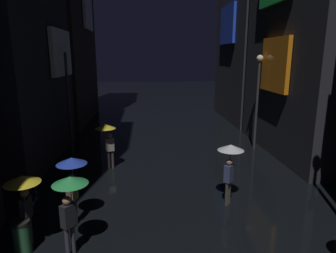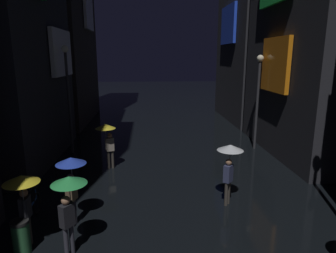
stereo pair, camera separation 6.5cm
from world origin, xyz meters
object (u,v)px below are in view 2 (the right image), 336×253
Objects in this scene: pedestrian_midstreet_centre_clear at (230,158)px; bicycle_parked_at_storefront at (32,210)px; pedestrian_foreground_right_yellow at (107,134)px; streetlamp_right_far at (258,91)px; pedestrian_near_crossing_blue at (71,173)px; pedestrian_far_right_green at (68,194)px; trash_bin at (21,237)px; pedestrian_midstreet_left_yellow at (23,191)px; streetlamp_left_far at (68,87)px.

bicycle_parked_at_storefront is (-6.41, -0.78, -1.28)m from pedestrian_midstreet_centre_clear.
streetlamp_right_far reaches higher than pedestrian_foreground_right_yellow.
pedestrian_near_crossing_blue is 1.48m from pedestrian_far_right_green.
trash_bin is at bearing -104.33° from pedestrian_foreground_right_yellow.
streetlamp_right_far is at bearing 42.21° from pedestrian_midstreet_left_yellow.
streetlamp_left_far is (-0.80, 8.32, 1.82)m from pedestrian_midstreet_left_yellow.
pedestrian_near_crossing_blue is at bearing 53.05° from trash_bin.
trash_bin is at bearing -79.05° from bicycle_parked_at_storefront.
pedestrian_far_right_green is (-4.79, -2.42, 0.00)m from pedestrian_midstreet_centre_clear.
pedestrian_midstreet_left_yellow is 1.22m from trash_bin.
streetlamp_right_far is (9.60, 6.98, 2.85)m from bicycle_parked_at_storefront.
pedestrian_midstreet_left_yellow is 1.92m from bicycle_parked_at_storefront.
pedestrian_near_crossing_blue is at bearing -96.03° from pedestrian_foreground_right_yellow.
pedestrian_far_right_green is 1.16× the size of bicycle_parked_at_storefront.
pedestrian_midstreet_centre_clear is 0.38× the size of streetlamp_left_far.
pedestrian_midstreet_left_yellow is 0.38× the size of streetlamp_left_far.
streetlamp_right_far is 5.51× the size of trash_bin.
streetlamp_left_far reaches higher than pedestrian_midstreet_left_yellow.
pedestrian_near_crossing_blue is 7.56m from streetlamp_left_far.
pedestrian_near_crossing_blue and pedestrian_midstreet_centre_clear have the same top height.
streetlamp_right_far is 10.00m from streetlamp_left_far.
pedestrian_midstreet_centre_clear is at bearing -117.28° from streetlamp_right_far.
pedestrian_foreground_right_yellow is at bearing 75.67° from trash_bin.
pedestrian_midstreet_centre_clear is 5.37m from pedestrian_far_right_green.
streetlamp_left_far is at bearing 95.49° from pedestrian_midstreet_left_yellow.
pedestrian_midstreet_centre_clear is at bearing 26.80° from pedestrian_far_right_green.
pedestrian_midstreet_left_yellow and pedestrian_midstreet_centre_clear have the same top height.
streetlamp_left_far reaches higher than streetlamp_right_far.
pedestrian_foreground_right_yellow is at bearing 88.09° from pedestrian_far_right_green.
pedestrian_midstreet_left_yellow is 1.00× the size of pedestrian_far_right_green.
streetlamp_left_far reaches higher than pedestrian_far_right_green.
streetlamp_left_far is (-6.81, 6.16, 1.82)m from pedestrian_midstreet_centre_clear.
pedestrian_near_crossing_blue is (0.94, 1.19, 0.00)m from pedestrian_midstreet_left_yellow.
bicycle_parked_at_storefront is at bearing 172.31° from pedestrian_near_crossing_blue.
pedestrian_midstreet_centre_clear and pedestrian_far_right_green have the same top height.
bicycle_parked_at_storefront is 1.59m from trash_bin.
trash_bin is at bearing -85.29° from streetlamp_left_far.
pedestrian_foreground_right_yellow is at bearing 83.97° from pedestrian_near_crossing_blue.
pedestrian_far_right_green is 11.85m from streetlamp_right_far.
trash_bin is at bearing 176.48° from pedestrian_far_right_green.
pedestrian_near_crossing_blue is (-0.48, -4.56, 0.00)m from pedestrian_foreground_right_yellow.
streetlamp_right_far is (3.19, 6.19, 1.56)m from pedestrian_midstreet_centre_clear.
streetlamp_left_far is (-0.40, 6.94, 3.10)m from bicycle_parked_at_storefront.
pedestrian_near_crossing_blue is 11.04m from streetlamp_right_far.
pedestrian_foreground_right_yellow is 3.85m from streetlamp_left_far.
pedestrian_foreground_right_yellow reaches higher than bicycle_parked_at_storefront.
pedestrian_midstreet_left_yellow is 1.00× the size of pedestrian_near_crossing_blue.
bicycle_parked_at_storefront is 12.20m from streetlamp_right_far.
pedestrian_foreground_right_yellow is 1.00× the size of pedestrian_midstreet_centre_clear.
pedestrian_midstreet_left_yellow is at bearing -84.51° from streetlamp_left_far.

